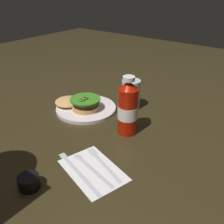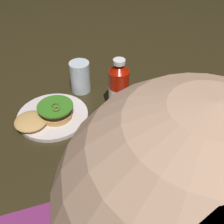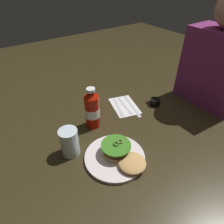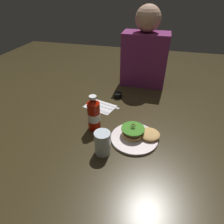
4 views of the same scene
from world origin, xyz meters
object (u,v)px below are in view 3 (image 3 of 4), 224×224
at_px(water_glass, 70,142).
at_px(napkin, 124,106).
at_px(dinner_plate, 115,157).
at_px(burger_sandwich, 122,154).
at_px(ketchup_bottle, 92,110).
at_px(butter_knife, 133,107).
at_px(spoon_utensil, 127,108).
at_px(diner_person, 219,59).
at_px(fork_utensil, 119,108).
at_px(condiment_cup, 155,102).

distance_m(water_glass, napkin, 0.41).
distance_m(dinner_plate, water_glass, 0.19).
relative_size(burger_sandwich, ketchup_bottle, 0.97).
bearing_deg(ketchup_bottle, butter_knife, 90.29).
distance_m(dinner_plate, spoon_utensil, 0.34).
bearing_deg(diner_person, spoon_utensil, -114.66).
height_order(burger_sandwich, ketchup_bottle, ketchup_bottle).
xyz_separation_m(napkin, fork_utensil, (0.01, -0.04, 0.00)).
distance_m(water_glass, condiment_cup, 0.53).
bearing_deg(burger_sandwich, condiment_cup, 117.15).
height_order(fork_utensil, butter_knife, same).
bearing_deg(water_glass, ketchup_bottle, 120.32).
bearing_deg(diner_person, water_glass, -96.30).
relative_size(dinner_plate, burger_sandwich, 1.22).
bearing_deg(diner_person, condiment_cup, -116.65).
height_order(napkin, fork_utensil, fork_utensil).
relative_size(dinner_plate, condiment_cup, 4.42).
distance_m(napkin, fork_utensil, 0.04).
height_order(napkin, spoon_utensil, spoon_utensil).
distance_m(dinner_plate, diner_person, 0.71).
xyz_separation_m(water_glass, spoon_utensil, (-0.10, 0.38, -0.05)).
bearing_deg(spoon_utensil, burger_sandwich, -42.19).
bearing_deg(condiment_cup, spoon_utensil, -110.98).
xyz_separation_m(ketchup_bottle, diner_person, (0.18, 0.64, 0.15)).
height_order(ketchup_bottle, water_glass, ketchup_bottle).
bearing_deg(condiment_cup, fork_utensil, -112.96).
relative_size(napkin, butter_knife, 0.90).
height_order(ketchup_bottle, fork_utensil, ketchup_bottle).
bearing_deg(fork_utensil, condiment_cup, 67.04).
height_order(napkin, diner_person, diner_person).
bearing_deg(condiment_cup, burger_sandwich, -62.85).
distance_m(dinner_plate, butter_knife, 0.36).
bearing_deg(diner_person, ketchup_bottle, -106.10).
bearing_deg(butter_knife, dinner_plate, -51.54).
bearing_deg(napkin, condiment_cup, 59.38).
relative_size(dinner_plate, water_glass, 2.03).
distance_m(condiment_cup, spoon_utensil, 0.16).
distance_m(water_glass, diner_person, 0.82).
xyz_separation_m(ketchup_bottle, condiment_cup, (0.05, 0.37, -0.07)).
relative_size(water_glass, condiment_cup, 2.18).
bearing_deg(spoon_utensil, napkin, 167.09).
distance_m(burger_sandwich, butter_knife, 0.36).
xyz_separation_m(condiment_cup, napkin, (-0.09, -0.15, -0.02)).
relative_size(water_glass, butter_knife, 0.57).
distance_m(fork_utensil, butter_knife, 0.08).
distance_m(spoon_utensil, diner_person, 0.52).
height_order(burger_sandwich, diner_person, diner_person).
bearing_deg(fork_utensil, napkin, 98.72).
relative_size(dinner_plate, ketchup_bottle, 1.18).
bearing_deg(butter_knife, diner_person, 64.40).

